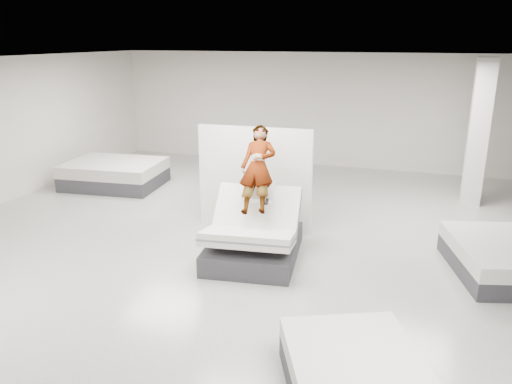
% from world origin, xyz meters
% --- Properties ---
extents(room, '(14.00, 14.04, 3.20)m').
position_xyz_m(room, '(0.00, 0.00, 1.60)').
color(room, beige).
rests_on(room, ground).
extents(hero_bed, '(1.67, 2.08, 1.22)m').
position_xyz_m(hero_bed, '(0.31, 0.24, 0.37)').
color(hero_bed, '#38383D').
rests_on(hero_bed, floor).
extents(person, '(0.77, 1.56, 1.32)m').
position_xyz_m(person, '(0.27, 0.56, 1.21)').
color(person, slate).
rests_on(person, hero_bed).
extents(remote, '(0.07, 0.15, 0.08)m').
position_xyz_m(remote, '(0.54, 0.24, 1.03)').
color(remote, black).
rests_on(remote, person).
extents(divider_panel, '(2.21, 0.19, 2.01)m').
position_xyz_m(divider_panel, '(-0.11, 1.53, 1.00)').
color(divider_panel, white).
rests_on(divider_panel, floor).
extents(flat_bed_right_far, '(1.88, 2.22, 0.52)m').
position_xyz_m(flat_bed_right_far, '(4.22, 0.91, 0.26)').
color(flat_bed_right_far, '#38383D').
rests_on(flat_bed_right_far, floor).
extents(flat_bed_right_near, '(1.95, 2.17, 0.49)m').
position_xyz_m(flat_bed_right_near, '(2.44, -2.76, 0.25)').
color(flat_bed_right_near, '#38383D').
rests_on(flat_bed_right_near, floor).
extents(flat_bed_left_far, '(2.43, 1.93, 0.62)m').
position_xyz_m(flat_bed_left_far, '(-4.38, 3.21, 0.31)').
color(flat_bed_left_far, '#38383D').
rests_on(flat_bed_left_far, floor).
extents(column, '(0.40, 0.40, 3.20)m').
position_xyz_m(column, '(4.00, 4.50, 1.60)').
color(column, silver).
rests_on(column, floor).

